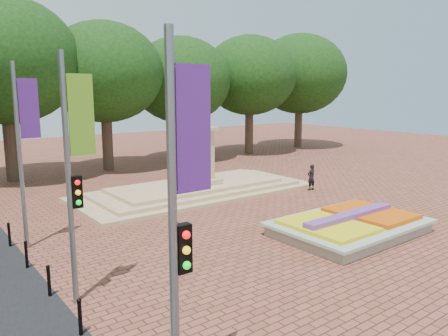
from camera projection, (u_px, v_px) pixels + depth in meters
name	position (u px, v px, depth m)	size (l,w,h in m)	color
ground	(298.00, 227.00, 19.35)	(90.00, 90.00, 0.00)	brown
flower_bed	(350.00, 225.00, 18.34)	(6.30, 4.30, 0.91)	gray
monument	(197.00, 179.00, 25.45)	(14.00, 6.00, 6.40)	tan
tree_row_back	(149.00, 81.00, 33.65)	(44.80, 8.80, 10.43)	#3C2920
banner_poles	(76.00, 170.00, 11.62)	(0.88, 11.17, 7.00)	slate
bollard_row	(63.00, 296.00, 11.69)	(0.12, 13.12, 0.98)	black
pedestrian	(311.00, 177.00, 26.29)	(0.58, 0.38, 1.58)	black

